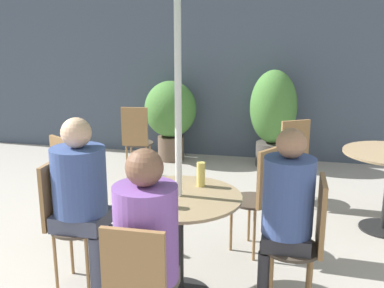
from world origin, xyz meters
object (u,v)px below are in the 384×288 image
(bistro_chair_2, at_px, (307,235))
(bistro_chair_0, at_px, (64,213))
(seated_person_2, at_px, (286,206))
(seated_person_1, at_px, (147,244))
(cafe_table_near, at_px, (179,219))
(beer_glass_1, at_px, (151,190))
(bistro_chair_3, at_px, (262,192))
(potted_plant_1, at_px, (273,113))
(potted_plant_0, at_px, (171,113))
(beer_glass_0, at_px, (201,174))
(bistro_chair_5, at_px, (71,177))
(bistro_chair_6, at_px, (290,154))
(seated_person_0, at_px, (82,190))
(bistro_chair_4, at_px, (136,137))

(bistro_chair_2, bearing_deg, bistro_chair_0, -90.00)
(seated_person_2, bearing_deg, seated_person_1, -45.00)
(cafe_table_near, relative_size, bistro_chair_2, 0.91)
(seated_person_1, height_order, beer_glass_1, seated_person_1)
(bistro_chair_3, distance_m, potted_plant_1, 2.54)
(bistro_chair_3, relative_size, seated_person_2, 0.75)
(potted_plant_0, bearing_deg, seated_person_1, -76.48)
(beer_glass_0, bearing_deg, bistro_chair_0, -166.73)
(seated_person_1, distance_m, potted_plant_0, 4.06)
(beer_glass_1, xyz_separation_m, potted_plant_1, (0.59, 3.47, -0.12))
(bistro_chair_3, distance_m, bistro_chair_5, 1.66)
(potted_plant_1, bearing_deg, bistro_chair_6, -79.66)
(beer_glass_1, bearing_deg, seated_person_2, 14.33)
(cafe_table_near, relative_size, bistro_chair_3, 0.91)
(potted_plant_1, bearing_deg, beer_glass_1, -99.70)
(seated_person_0, distance_m, beer_glass_1, 0.61)
(bistro_chair_0, relative_size, bistro_chair_2, 1.00)
(bistro_chair_3, xyz_separation_m, beer_glass_1, (-0.62, -0.93, 0.30))
(bistro_chair_3, height_order, bistro_chair_4, same)
(bistro_chair_3, bearing_deg, potted_plant_0, -117.72)
(bistro_chair_5, distance_m, beer_glass_1, 1.42)
(bistro_chair_4, height_order, seated_person_0, seated_person_0)
(beer_glass_0, bearing_deg, bistro_chair_3, 52.76)
(bistro_chair_0, relative_size, seated_person_2, 0.75)
(seated_person_1, height_order, beer_glass_0, seated_person_1)
(bistro_chair_3, xyz_separation_m, seated_person_1, (-0.49, -1.42, 0.19))
(seated_person_2, xyz_separation_m, potted_plant_1, (-0.22, 3.26, -0.01))
(bistro_chair_4, bearing_deg, seated_person_2, 121.53)
(bistro_chair_2, relative_size, beer_glass_1, 4.70)
(bistro_chair_4, xyz_separation_m, potted_plant_0, (0.17, 0.95, 0.13))
(seated_person_1, bearing_deg, bistro_chair_3, -109.67)
(bistro_chair_4, bearing_deg, bistro_chair_0, 90.37)
(seated_person_0, height_order, seated_person_2, seated_person_0)
(bistro_chair_4, bearing_deg, seated_person_0, 93.88)
(seated_person_1, xyz_separation_m, beer_glass_0, (0.10, 0.90, 0.09))
(seated_person_0, bearing_deg, beer_glass_0, -75.09)
(bistro_chair_4, relative_size, seated_person_2, 0.75)
(seated_person_0, distance_m, potted_plant_1, 3.47)
(bistro_chair_2, distance_m, bistro_chair_4, 3.01)
(bistro_chair_2, distance_m, seated_person_1, 1.10)
(seated_person_0, relative_size, beer_glass_0, 7.24)
(bistro_chair_6, xyz_separation_m, beer_glass_0, (-0.61, -1.71, 0.28))
(cafe_table_near, xyz_separation_m, potted_plant_0, (-0.94, 3.26, 0.09))
(bistro_chair_0, bearing_deg, beer_glass_1, -105.83)
(cafe_table_near, height_order, potted_plant_0, potted_plant_0)
(beer_glass_0, distance_m, potted_plant_0, 3.23)
(bistro_chair_2, height_order, potted_plant_0, potted_plant_0)
(seated_person_0, relative_size, beer_glass_1, 6.33)
(bistro_chair_0, xyz_separation_m, bistro_chair_3, (1.33, 0.74, 0.00))
(cafe_table_near, distance_m, beer_glass_0, 0.35)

